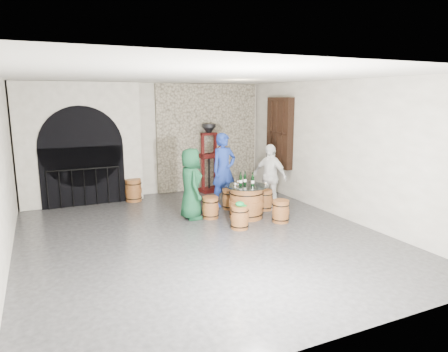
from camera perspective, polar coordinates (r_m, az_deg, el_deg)
name	(u,v)px	position (r m, az deg, el deg)	size (l,w,h in m)	color
ground	(201,236)	(8.32, -3.27, -8.51)	(8.00, 8.00, 0.00)	#29292B
wall_back	(149,140)	(11.71, -10.64, 5.11)	(8.00, 8.00, 0.00)	beige
wall_front	(335,210)	(4.53, 15.62, -4.67)	(8.00, 8.00, 0.00)	beige
wall_right	(339,149)	(9.76, 16.13, 3.67)	(8.00, 8.00, 0.00)	beige
ceiling	(199,76)	(7.85, -3.53, 14.07)	(8.00, 8.00, 0.00)	beige
stone_facing_panel	(208,137)	(12.22, -2.34, 5.55)	(3.20, 0.12, 3.18)	#ADA28A
arched_opening	(80,145)	(11.14, -19.82, 4.24)	(3.10, 0.60, 3.19)	beige
shuttered_window	(279,133)	(11.58, 7.92, 6.12)	(0.23, 1.10, 2.00)	black
barrel_table	(246,202)	(9.43, 3.19, -3.70)	(1.00, 1.00, 0.77)	brown
barrel_stool_left	(210,208)	(9.41, -1.95, -4.53)	(0.41, 0.41, 0.51)	brown
barrel_stool_far	(230,199)	(10.18, 0.86, -3.31)	(0.41, 0.41, 0.51)	brown
barrel_stool_right	(265,200)	(10.15, 5.87, -3.41)	(0.41, 0.41, 0.51)	brown
barrel_stool_near_right	(281,211)	(9.21, 8.10, -5.00)	(0.41, 0.41, 0.51)	brown
barrel_stool_near_left	(240,217)	(8.67, 2.26, -5.93)	(0.41, 0.41, 0.51)	brown
green_cap	(240,204)	(8.58, 2.30, -4.02)	(0.24, 0.19, 0.11)	#0D9238
person_green	(191,184)	(9.28, -4.75, -1.12)	(0.81, 0.53, 1.66)	#124126
person_blue	(224,170)	(10.34, -0.02, 0.89)	(0.70, 0.46, 1.91)	navy
person_white	(270,176)	(10.19, 6.53, -0.07)	(0.97, 0.40, 1.65)	silver
wine_bottle_left	(241,180)	(9.33, 2.41, -0.58)	(0.08, 0.08, 0.32)	black
wine_bottle_center	(253,180)	(9.29, 4.13, -0.64)	(0.08, 0.08, 0.32)	black
wine_bottle_right	(245,179)	(9.43, 3.02, -0.45)	(0.08, 0.08, 0.32)	black
tasting_glass_a	(236,185)	(9.14, 1.66, -1.33)	(0.05, 0.05, 0.10)	#A46E20
tasting_glass_b	(252,182)	(9.52, 3.99, -0.86)	(0.05, 0.05, 0.10)	#A46E20
tasting_glass_c	(238,183)	(9.43, 2.01, -0.96)	(0.05, 0.05, 0.10)	#A46E20
tasting_glass_d	(245,181)	(9.66, 2.97, -0.67)	(0.05, 0.05, 0.10)	#A46E20
tasting_glass_e	(266,184)	(9.32, 5.98, -1.15)	(0.05, 0.05, 0.10)	#A46E20
tasting_glass_f	(235,185)	(9.19, 1.57, -1.26)	(0.05, 0.05, 0.10)	#A46E20
side_barrel	(133,190)	(11.19, -12.81, -1.99)	(0.46, 0.46, 0.61)	brown
corking_press	(209,153)	(11.86, -2.15, 3.34)	(0.86, 0.52, 2.03)	#460F0B
control_box	(216,145)	(12.28, -1.10, 4.40)	(0.18, 0.10, 0.22)	silver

